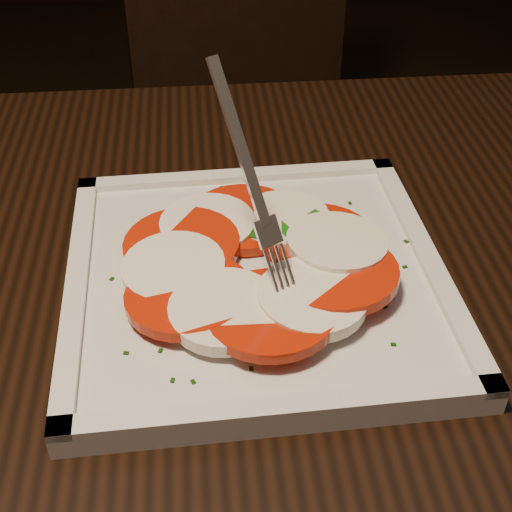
% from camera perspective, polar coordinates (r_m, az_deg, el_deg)
% --- Properties ---
extents(table, '(1.21, 0.82, 0.75)m').
position_cam_1_polar(table, '(0.57, 5.61, -12.83)').
color(table, black).
rests_on(table, ground).
extents(chair, '(0.49, 0.49, 0.93)m').
position_cam_1_polar(chair, '(1.36, -0.35, 13.88)').
color(chair, black).
rests_on(chair, ground).
extents(plate, '(0.28, 0.28, 0.01)m').
position_cam_1_polar(plate, '(0.53, 0.00, -1.92)').
color(plate, silver).
rests_on(plate, table).
extents(caprese_salad, '(0.23, 0.22, 0.03)m').
position_cam_1_polar(caprese_salad, '(0.51, 0.00, -0.34)').
color(caprese_salad, '#BD1804').
rests_on(caprese_salad, plate).
extents(fork, '(0.07, 0.09, 0.13)m').
position_cam_1_polar(fork, '(0.47, -1.31, 7.17)').
color(fork, white).
rests_on(fork, caprese_salad).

